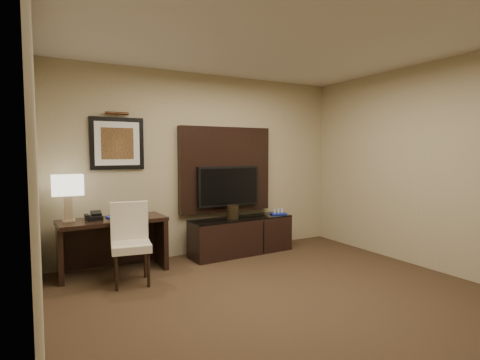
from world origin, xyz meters
TOP-DOWN VIEW (x-y plane):
  - floor at (0.00, 0.00)m, footprint 4.50×5.00m
  - ceiling at (0.00, 0.00)m, footprint 4.50×5.00m
  - wall_back at (0.00, 2.50)m, footprint 4.50×0.01m
  - wall_left at (-2.25, 0.00)m, footprint 0.01×5.00m
  - wall_right at (2.25, 0.00)m, footprint 0.01×5.00m
  - desk at (-1.44, 2.15)m, footprint 1.33×0.64m
  - credenza at (0.42, 2.15)m, footprint 1.62×0.53m
  - tv_wall_panel at (0.30, 2.44)m, footprint 1.50×0.12m
  - tv at (0.30, 2.34)m, footprint 1.00×0.08m
  - artwork at (-1.30, 2.48)m, footprint 0.70×0.04m
  - picture_light at (-1.30, 2.44)m, footprint 0.04×0.04m
  - desk_chair at (-1.33, 1.61)m, footprint 0.50×0.56m
  - table_lamp at (-1.94, 2.20)m, footprint 0.33×0.20m
  - desk_phone at (-1.66, 2.16)m, footprint 0.20×0.18m
  - blue_folder at (-1.35, 2.12)m, footprint 0.31×0.38m
  - book at (-1.30, 2.15)m, footprint 0.17×0.06m
  - water_bottle at (-1.05, 2.22)m, footprint 0.07×0.07m
  - ice_bucket at (0.27, 2.14)m, footprint 0.21×0.21m
  - minibar_tray at (1.09, 2.14)m, footprint 0.27×0.20m

SIDE VIEW (x-z plane):
  - floor at x=0.00m, z-range -0.01..0.00m
  - credenza at x=0.42m, z-range 0.00..0.55m
  - desk at x=-1.44m, z-range 0.00..0.69m
  - desk_chair at x=-1.33m, z-range 0.00..0.90m
  - minibar_tray at x=1.09m, z-range 0.55..0.64m
  - ice_bucket at x=0.27m, z-range 0.55..0.75m
  - blue_folder at x=-1.35m, z-range 0.69..0.71m
  - desk_phone at x=-1.66m, z-range 0.69..0.79m
  - water_bottle at x=-1.05m, z-range 0.69..0.86m
  - book at x=-1.30m, z-range 0.69..0.92m
  - table_lamp at x=-1.94m, z-range 0.69..1.23m
  - tv at x=0.30m, z-range 0.72..1.32m
  - tv_wall_panel at x=0.30m, z-range 0.62..1.92m
  - wall_back at x=0.00m, z-range 0.00..2.70m
  - wall_left at x=-2.25m, z-range 0.00..2.70m
  - wall_right at x=2.25m, z-range 0.00..2.70m
  - artwork at x=-1.30m, z-range 1.30..2.00m
  - picture_light at x=-1.30m, z-range 1.90..2.20m
  - ceiling at x=0.00m, z-range 2.70..2.71m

